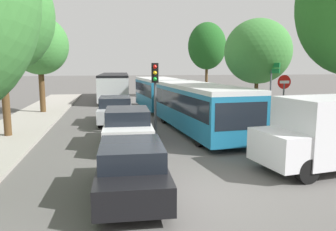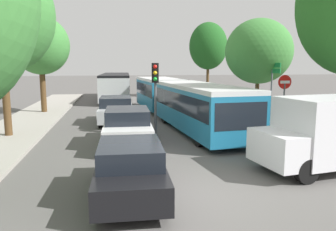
{
  "view_description": "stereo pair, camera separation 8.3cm",
  "coord_description": "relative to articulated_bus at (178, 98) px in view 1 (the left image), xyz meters",
  "views": [
    {
      "loc": [
        -2.18,
        -7.82,
        3.3
      ],
      "look_at": [
        0.2,
        5.6,
        1.2
      ],
      "focal_mm": 35.0,
      "sensor_mm": 36.0,
      "label": 1
    },
    {
      "loc": [
        -2.1,
        -7.83,
        3.3
      ],
      "look_at": [
        0.2,
        5.6,
        1.2
      ],
      "focal_mm": 35.0,
      "sensor_mm": 36.0,
      "label": 2
    }
  ],
  "objects": [
    {
      "name": "ground_plane",
      "position": [
        -1.82,
        -11.2,
        -1.36
      ],
      "size": [
        200.0,
        200.0,
        0.0
      ],
      "primitive_type": "plane",
      "color": "#565451"
    },
    {
      "name": "kerb_strip_left",
      "position": [
        -8.73,
        0.96,
        -1.29
      ],
      "size": [
        3.2,
        34.32,
        0.14
      ],
      "primitive_type": "cube",
      "color": "#9E998E",
      "rests_on": "ground"
    },
    {
      "name": "articulated_bus",
      "position": [
        0.0,
        0.0,
        0.0
      ],
      "size": [
        3.83,
        16.07,
        2.36
      ],
      "rotation": [
        0.0,
        0.0,
        -1.48
      ],
      "color": "teal",
      "rests_on": "ground"
    },
    {
      "name": "city_bus_rear",
      "position": [
        -3.55,
        13.12,
        0.07
      ],
      "size": [
        3.03,
        11.59,
        2.47
      ],
      "rotation": [
        0.0,
        0.0,
        1.53
      ],
      "color": "silver",
      "rests_on": "ground"
    },
    {
      "name": "queued_car_black",
      "position": [
        -3.52,
        -10.98,
        -0.67
      ],
      "size": [
        1.82,
        4.02,
        1.38
      ],
      "rotation": [
        0.0,
        0.0,
        1.54
      ],
      "color": "black",
      "rests_on": "ground"
    },
    {
      "name": "queued_car_white",
      "position": [
        -3.33,
        -5.57,
        -0.59
      ],
      "size": [
        2.03,
        4.49,
        1.54
      ],
      "rotation": [
        0.0,
        0.0,
        1.54
      ],
      "color": "white",
      "rests_on": "ground"
    },
    {
      "name": "queued_car_silver",
      "position": [
        -3.73,
        -0.19,
        -0.59
      ],
      "size": [
        2.01,
        4.44,
        1.52
      ],
      "rotation": [
        0.0,
        0.0,
        1.54
      ],
      "color": "#B7BABF",
      "rests_on": "ground"
    },
    {
      "name": "traffic_light",
      "position": [
        -1.94,
        -3.96,
        1.13
      ],
      "size": [
        0.36,
        0.38,
        3.4
      ],
      "rotation": [
        0.0,
        0.0,
        -1.74
      ],
      "color": "#56595E",
      "rests_on": "ground"
    },
    {
      "name": "no_entry_sign",
      "position": [
        4.57,
        -3.93,
        0.51
      ],
      "size": [
        0.7,
        0.08,
        2.82
      ],
      "rotation": [
        0.0,
        0.0,
        -1.57
      ],
      "color": "#56595E",
      "rests_on": "ground"
    },
    {
      "name": "direction_sign_post",
      "position": [
        5.73,
        -0.33,
        1.19
      ],
      "size": [
        0.38,
        1.38,
        3.6
      ],
      "rotation": [
        0.0,
        0.0,
        3.38
      ],
      "color": "#56595E",
      "rests_on": "ground"
    },
    {
      "name": "tree_left_far",
      "position": [
        -8.55,
        4.34,
        3.23
      ],
      "size": [
        3.79,
        3.79,
        6.56
      ],
      "color": "#51381E",
      "rests_on": "ground"
    },
    {
      "name": "tree_right_mid",
      "position": [
        5.62,
        1.44,
        2.83
      ],
      "size": [
        4.36,
        4.36,
        6.31
      ],
      "color": "#51381E",
      "rests_on": "ground"
    },
    {
      "name": "tree_right_far",
      "position": [
        5.96,
        13.92,
        3.75
      ],
      "size": [
        3.88,
        3.88,
        7.62
      ],
      "color": "#51381E",
      "rests_on": "ground"
    }
  ]
}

